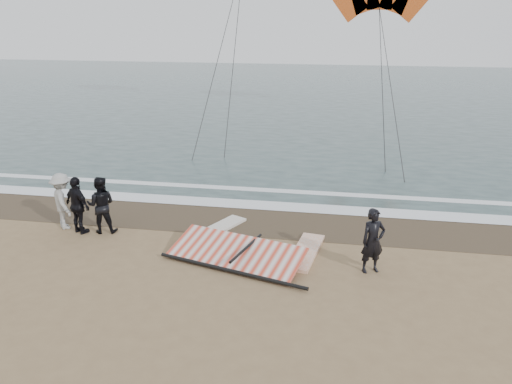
% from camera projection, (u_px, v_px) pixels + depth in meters
% --- Properties ---
extents(ground, '(120.00, 120.00, 0.00)m').
position_uv_depth(ground, '(242.00, 287.00, 13.15)').
color(ground, '#8C704C').
rests_on(ground, ground).
extents(sea, '(120.00, 54.00, 0.02)m').
position_uv_depth(sea, '(314.00, 95.00, 43.75)').
color(sea, '#233838').
rests_on(sea, ground).
extents(wet_sand, '(120.00, 2.80, 0.01)m').
position_uv_depth(wet_sand, '(267.00, 221.00, 17.32)').
color(wet_sand, '#4C3D2B').
rests_on(wet_sand, ground).
extents(foam_near, '(120.00, 0.90, 0.01)m').
position_uv_depth(foam_near, '(272.00, 206.00, 18.61)').
color(foam_near, white).
rests_on(foam_near, sea).
extents(foam_far, '(120.00, 0.45, 0.01)m').
position_uv_depth(foam_far, '(278.00, 191.00, 20.19)').
color(foam_far, white).
rests_on(foam_far, sea).
extents(man_main, '(0.80, 0.68, 1.86)m').
position_uv_depth(man_main, '(373.00, 241.00, 13.66)').
color(man_main, black).
rests_on(man_main, ground).
extents(board_white, '(1.07, 2.55, 0.10)m').
position_uv_depth(board_white, '(305.00, 252.00, 14.99)').
color(board_white, white).
rests_on(board_white, ground).
extents(board_cream, '(1.58, 2.33, 0.10)m').
position_uv_depth(board_cream, '(218.00, 229.00, 16.60)').
color(board_cream, beige).
rests_on(board_cream, ground).
extents(trio_cluster, '(2.61, 1.46, 1.92)m').
position_uv_depth(trio_cluster, '(79.00, 203.00, 16.28)').
color(trio_cluster, black).
rests_on(trio_cluster, ground).
extents(sail_rig, '(4.42, 2.73, 0.51)m').
position_uv_depth(sail_rig, '(235.00, 253.00, 14.61)').
color(sail_rig, black).
rests_on(sail_rig, ground).
extents(kite_red, '(6.93, 7.29, 16.03)m').
position_uv_depth(kite_red, '(380.00, 2.00, 31.96)').
color(kite_red, '#C64E17').
rests_on(kite_red, ground).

